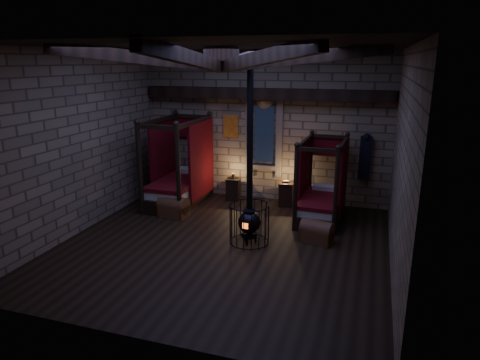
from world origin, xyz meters
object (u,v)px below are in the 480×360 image
(bed_left, at_px, (180,183))
(trunk_right, at_px, (317,232))
(bed_right, at_px, (321,200))
(trunk_left, at_px, (173,207))
(stove, at_px, (249,219))

(bed_left, xyz_separation_m, trunk_right, (4.10, -1.58, -0.37))
(trunk_right, bearing_deg, bed_left, 172.82)
(bed_left, height_order, bed_right, bed_left)
(bed_left, distance_m, trunk_left, 1.17)
(trunk_right, bearing_deg, trunk_left, -173.70)
(trunk_left, distance_m, trunk_right, 3.82)
(trunk_left, xyz_separation_m, stove, (2.36, -1.03, 0.33))
(bed_left, xyz_separation_m, trunk_left, (0.31, -1.07, -0.35))
(bed_left, relative_size, trunk_right, 3.07)
(bed_left, distance_m, bed_right, 3.99)
(bed_right, xyz_separation_m, stove, (-1.32, -2.01, 0.07))
(bed_left, height_order, trunk_right, bed_left)
(bed_left, xyz_separation_m, bed_right, (3.99, -0.09, -0.09))
(trunk_left, bearing_deg, stove, -17.31)
(trunk_right, distance_m, stove, 1.55)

